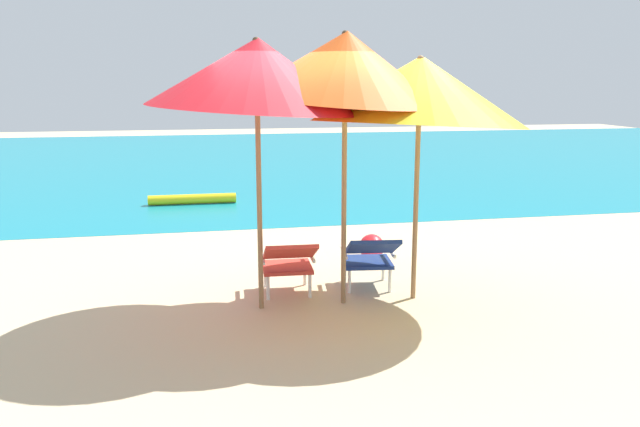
# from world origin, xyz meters

# --- Properties ---
(ground_plane) EXTENTS (40.00, 40.00, 0.00)m
(ground_plane) POSITION_xyz_m (0.00, 4.00, 0.00)
(ground_plane) COLOR #CCB78E
(ocean_band) EXTENTS (40.00, 18.00, 0.01)m
(ocean_band) POSITION_xyz_m (0.00, 11.87, 0.00)
(ocean_band) COLOR teal
(ocean_band) RESTS_ON ground_plane
(swim_buoy) EXTENTS (1.60, 0.18, 0.18)m
(swim_buoy) POSITION_xyz_m (-1.48, 5.11, 0.10)
(swim_buoy) COLOR yellow
(swim_buoy) RESTS_ON ocean_band
(lounge_chair_left) EXTENTS (0.57, 0.90, 0.68)m
(lounge_chair_left) POSITION_xyz_m (-0.46, -0.31, 0.40)
(lounge_chair_left) COLOR red
(lounge_chair_left) RESTS_ON ground_plane
(lounge_chair_right) EXTENTS (0.63, 0.93, 0.68)m
(lounge_chair_right) POSITION_xyz_m (0.42, -0.28, 0.40)
(lounge_chair_right) COLOR navy
(lounge_chair_right) RESTS_ON ground_plane
(beach_umbrella_left) EXTENTS (2.42, 2.39, 2.69)m
(beach_umbrella_left) POSITION_xyz_m (-0.78, -0.57, 2.30)
(beach_umbrella_left) COLOR olive
(beach_umbrella_left) RESTS_ON ground_plane
(beach_umbrella_center) EXTENTS (2.79, 2.79, 2.78)m
(beach_umbrella_center) POSITION_xyz_m (0.06, -0.57, 2.38)
(beach_umbrella_center) COLOR olive
(beach_umbrella_center) RESTS_ON ground_plane
(beach_umbrella_right) EXTENTS (3.05, 3.05, 2.55)m
(beach_umbrella_right) POSITION_xyz_m (0.82, -0.57, 2.14)
(beach_umbrella_right) COLOR olive
(beach_umbrella_right) RESTS_ON ground_plane
(beach_ball) EXTENTS (0.32, 0.32, 0.32)m
(beach_ball) POSITION_xyz_m (0.79, 0.93, 0.16)
(beach_ball) COLOR red
(beach_ball) RESTS_ON ground_plane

